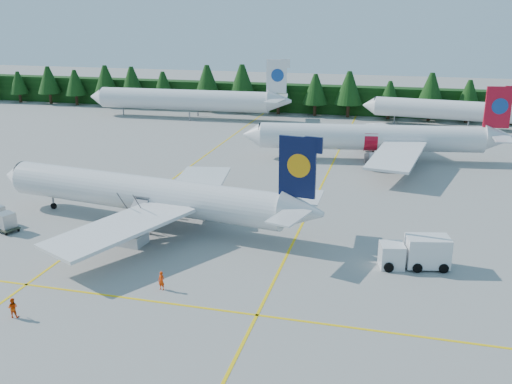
% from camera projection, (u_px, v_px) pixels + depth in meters
% --- Properties ---
extents(ground, '(320.00, 320.00, 0.00)m').
position_uv_depth(ground, '(208.00, 272.00, 50.01)').
color(ground, gray).
rests_on(ground, ground).
extents(taxi_stripe_a, '(0.25, 120.00, 0.01)m').
position_uv_depth(taxi_stripe_a, '(154.00, 192.00, 71.75)').
color(taxi_stripe_a, yellow).
rests_on(taxi_stripe_a, ground).
extents(taxi_stripe_b, '(0.25, 120.00, 0.01)m').
position_uv_depth(taxi_stripe_b, '(312.00, 205.00, 67.01)').
color(taxi_stripe_b, yellow).
rests_on(taxi_stripe_b, ground).
extents(taxi_stripe_cross, '(80.00, 0.25, 0.01)m').
position_uv_depth(taxi_stripe_cross, '(183.00, 305.00, 44.48)').
color(taxi_stripe_cross, yellow).
rests_on(taxi_stripe_cross, ground).
extents(treeline_hedge, '(220.00, 4.00, 6.00)m').
position_uv_depth(treeline_hedge, '(330.00, 99.00, 124.62)').
color(treeline_hedge, black).
rests_on(treeline_hedge, ground).
extents(airliner_navy, '(37.56, 30.72, 10.95)m').
position_uv_depth(airliner_navy, '(136.00, 193.00, 60.75)').
color(airliner_navy, silver).
rests_on(airliner_navy, ground).
extents(airliner_red, '(39.01, 31.88, 11.39)m').
position_uv_depth(airliner_red, '(366.00, 138.00, 85.96)').
color(airliner_red, silver).
rests_on(airliner_red, ground).
extents(airliner_far_left, '(42.83, 5.68, 12.45)m').
position_uv_depth(airliner_far_left, '(178.00, 99.00, 119.10)').
color(airliner_far_left, silver).
rests_on(airliner_far_left, ground).
extents(airliner_far_right, '(37.55, 7.45, 10.93)m').
position_uv_depth(airliner_far_right, '(454.00, 110.00, 109.44)').
color(airliner_far_right, silver).
rests_on(airliner_far_right, ground).
extents(airstairs, '(4.42, 6.00, 3.79)m').
position_uv_depth(airstairs, '(127.00, 234.00, 56.35)').
color(airstairs, silver).
rests_on(airstairs, ground).
extents(service_truck, '(6.34, 3.40, 2.90)m').
position_uv_depth(service_truck, '(415.00, 252.00, 50.63)').
color(service_truck, silver).
rests_on(service_truck, ground).
extents(uld_pair, '(5.11, 3.89, 1.70)m').
position_uv_depth(uld_pair, '(1.00, 218.00, 59.75)').
color(uld_pair, '#383C2B').
rests_on(uld_pair, ground).
extents(crew_a, '(0.65, 0.49, 1.60)m').
position_uv_depth(crew_a, '(161.00, 281.00, 46.72)').
color(crew_a, '#E73504').
rests_on(crew_a, ground).
extents(crew_b, '(0.89, 0.77, 1.56)m').
position_uv_depth(crew_b, '(13.00, 308.00, 42.58)').
color(crew_b, '#F04405').
rests_on(crew_b, ground).
extents(crew_c, '(0.54, 0.72, 1.59)m').
position_uv_depth(crew_c, '(431.00, 259.00, 50.75)').
color(crew_c, '#D55604').
rests_on(crew_c, ground).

